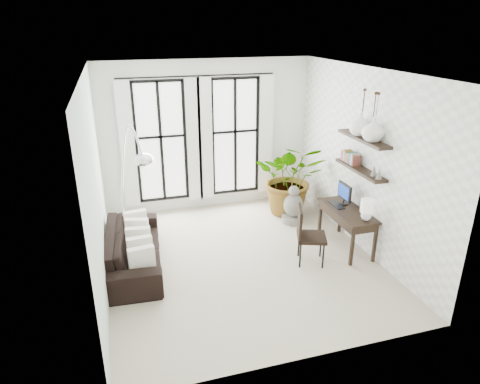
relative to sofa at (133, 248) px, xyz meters
name	(u,v)px	position (x,y,z in m)	size (l,w,h in m)	color
floor	(241,259)	(1.80, -0.33, -0.33)	(5.00, 5.00, 0.00)	#B9A993
ceiling	(241,71)	(1.80, -0.33, 2.87)	(5.00, 5.00, 0.00)	white
wall_left	(95,188)	(-0.45, -0.33, 1.27)	(5.00, 5.00, 0.00)	silver
wall_right	(364,161)	(4.05, -0.33, 1.27)	(5.00, 5.00, 0.00)	white
wall_back	(208,136)	(1.80, 2.17, 1.27)	(4.50, 4.50, 0.00)	white
windows	(199,140)	(1.60, 2.10, 1.23)	(3.26, 0.13, 2.65)	white
wall_shelves	(360,157)	(3.91, -0.42, 1.40)	(0.25, 1.30, 0.60)	black
sofa	(133,248)	(0.00, 0.00, 0.00)	(2.25, 0.88, 0.66)	black
throw_pillows	(138,239)	(0.10, 0.00, 0.17)	(0.40, 1.52, 0.40)	white
plant	(291,178)	(3.39, 1.29, 0.47)	(1.43, 1.24, 1.59)	#2D7228
desk	(349,213)	(3.75, -0.51, 0.39)	(0.55, 1.29, 1.15)	black
desk_chair	(306,232)	(2.84, -0.71, 0.25)	(0.61, 0.61, 1.01)	black
arc_lamp	(131,164)	(0.11, 0.20, 1.43)	(0.74, 0.65, 2.40)	silver
buddha	(293,207)	(3.26, 0.81, 0.01)	(0.45, 0.45, 0.80)	gray
vase_a	(373,130)	(3.91, -0.71, 1.94)	(0.37, 0.37, 0.38)	white
vase_b	(360,124)	(3.91, -0.31, 1.94)	(0.37, 0.37, 0.38)	white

